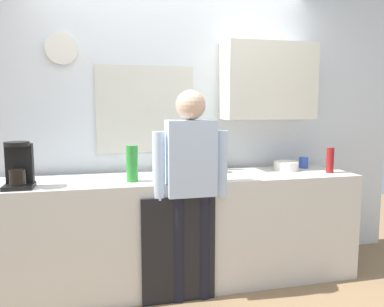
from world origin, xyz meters
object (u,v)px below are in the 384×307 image
Objects in this scene: bottle_olive_oil at (223,156)px; bottle_red_vinegar at (330,160)px; cup_blue_mug at (304,163)px; mixing_bowl at (286,166)px; bottle_clear_soda at (132,164)px; person_at_sink at (191,178)px; storage_canister at (170,165)px; coffee_maker at (19,167)px; bottle_amber_beer at (186,159)px; potted_plant at (211,158)px.

bottle_red_vinegar is (0.86, -0.36, -0.01)m from bottle_olive_oil.
cup_blue_mug is 0.23m from mixing_bowl.
person_at_sink is (0.42, -0.19, -0.10)m from bottle_clear_soda.
storage_canister is at bearing 32.22° from bottle_clear_soda.
bottle_amber_beer is (1.29, 0.34, -0.03)m from coffee_maker.
mixing_bowl is 1.07m from storage_canister.
storage_canister reaches higher than cup_blue_mug.
bottle_olive_oil is at bearing 35.44° from potted_plant.
person_at_sink is (-1.29, -0.18, -0.07)m from bottle_red_vinegar.
cup_blue_mug is at bearing 19.23° from mixing_bowl.
bottle_olive_oil is at bearing 164.97° from mixing_bowl.
coffee_maker is 1.16m from storage_canister.
bottle_clear_soda reaches higher than mixing_bowl.
coffee_maker is at bearing -165.08° from bottle_amber_beer.
bottle_amber_beer reaches higher than storage_canister.
coffee_maker is 1.18× the size of bottle_clear_soda.
coffee_maker reaches higher than storage_canister.
bottle_clear_soda is 0.40m from storage_canister.
bottle_amber_beer reaches higher than mixing_bowl.
bottle_olive_oil is 0.70m from person_at_sink.
bottle_red_vinegar is (1.22, -0.32, -0.00)m from bottle_amber_beer.
person_at_sink is (-0.44, -0.54, -0.08)m from bottle_olive_oil.
coffee_maker is 1.50× the size of mixing_bowl.
bottle_clear_soda is 0.47m from person_at_sink.
mixing_bowl is (-0.22, -0.08, -0.01)m from cup_blue_mug.
potted_plant reaches higher than bottle_red_vinegar.
person_at_sink is at bearing -123.51° from potted_plant.
potted_plant is at bearing -177.74° from cup_blue_mug.
bottle_olive_oil is at bearing 13.04° from coffee_maker.
person_at_sink is at bearing -7.29° from coffee_maker.
bottle_amber_beer and potted_plant have the same top height.
mixing_bowl is 0.96× the size of potted_plant.
bottle_red_vinegar is at bearing 0.50° from coffee_maker.
coffee_maker is 2.44m from cup_blue_mug.
coffee_maker reaches higher than bottle_olive_oil.
coffee_maker is at bearing -167.88° from storage_canister.
coffee_maker is 1.50× the size of bottle_red_vinegar.
person_at_sink reaches higher than bottle_clear_soda.
coffee_maker is 3.30× the size of cup_blue_mug.
cup_blue_mug is 0.43× the size of potted_plant.
potted_plant is at bearing 4.89° from storage_canister.
person_at_sink is at bearing -172.19° from bottle_red_vinegar.
coffee_maker is 0.80m from bottle_clear_soda.
bottle_amber_beer is at bearing 178.32° from cup_blue_mug.
mixing_bowl is at bearing -3.24° from potted_plant.
bottle_clear_soda is 1.65m from cup_blue_mug.
person_at_sink is at bearing -98.59° from bottle_amber_beer.
mixing_bowl is (2.20, 0.23, -0.11)m from coffee_maker.
bottle_amber_beer is 1.26m from bottle_red_vinegar.
storage_canister is at bearing 170.90° from bottle_red_vinegar.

